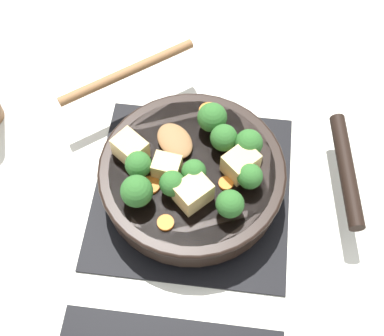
{
  "coord_description": "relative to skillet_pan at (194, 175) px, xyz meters",
  "views": [
    {
      "loc": [
        -0.05,
        0.39,
        0.76
      ],
      "look_at": [
        0.0,
        0.0,
        0.07
      ],
      "focal_mm": 50.0,
      "sensor_mm": 36.0,
      "label": 1
    }
  ],
  "objects": [
    {
      "name": "broccoli_floret_center_top",
      "position": [
        0.08,
        0.02,
        0.05
      ],
      "size": [
        0.04,
        0.04,
        0.05
      ],
      "color": "#709956",
      "rests_on": "skillet_pan"
    },
    {
      "name": "tofu_cube_west_chunk",
      "position": [
        -0.0,
        0.05,
        0.04
      ],
      "size": [
        0.06,
        0.06,
        0.04
      ],
      "primitive_type": "cube",
      "rotation": [
        0.0,
        0.0,
        3.94
      ],
      "color": "#DBB770",
      "rests_on": "skillet_pan"
    },
    {
      "name": "skillet_pan",
      "position": [
        0.0,
        0.0,
        0.0
      ],
      "size": [
        0.4,
        0.28,
        0.05
      ],
      "color": "black",
      "rests_on": "front_burner_grate"
    },
    {
      "name": "broccoli_floret_north_edge",
      "position": [
        -0.02,
        -0.07,
        0.05
      ],
      "size": [
        0.05,
        0.05,
        0.05
      ],
      "color": "#709956",
      "rests_on": "skillet_pan"
    },
    {
      "name": "tofu_cube_east_chunk",
      "position": [
        0.1,
        -0.01,
        0.04
      ],
      "size": [
        0.06,
        0.06,
        0.04
      ],
      "primitive_type": "cube",
      "rotation": [
        0.0,
        0.0,
        5.65
      ],
      "color": "#DBB770",
      "rests_on": "skillet_pan"
    },
    {
      "name": "wooden_spoon",
      "position": [
        0.09,
        -0.11,
        0.03
      ],
      "size": [
        0.24,
        0.25,
        0.02
      ],
      "color": "olive",
      "rests_on": "skillet_pan"
    },
    {
      "name": "ground_plane",
      "position": [
        0.0,
        0.0,
        -0.05
      ],
      "size": [
        2.4,
        2.4,
        0.0
      ],
      "primitive_type": "plane",
      "color": "silver"
    },
    {
      "name": "tofu_cube_near_handle",
      "position": [
        -0.07,
        -0.01,
        0.04
      ],
      "size": [
        0.06,
        0.06,
        0.04
      ],
      "primitive_type": "cube",
      "rotation": [
        0.0,
        0.0,
        0.82
      ],
      "color": "#DBB770",
      "rests_on": "skillet_pan"
    },
    {
      "name": "carrot_slice_orange_thin",
      "position": [
        0.06,
        0.04,
        0.02
      ],
      "size": [
        0.03,
        0.03,
        0.01
      ],
      "primitive_type": "cylinder",
      "color": "orange",
      "rests_on": "skillet_pan"
    },
    {
      "name": "broccoli_floret_south_cluster",
      "position": [
        -0.0,
        0.02,
        0.05
      ],
      "size": [
        0.04,
        0.04,
        0.04
      ],
      "color": "#709956",
      "rests_on": "skillet_pan"
    },
    {
      "name": "broccoli_floret_mid_floret",
      "position": [
        -0.08,
        -0.04,
        0.05
      ],
      "size": [
        0.04,
        0.04,
        0.05
      ],
      "color": "#709956",
      "rests_on": "skillet_pan"
    },
    {
      "name": "broccoli_floret_west_rim",
      "position": [
        -0.06,
        0.07,
        0.05
      ],
      "size": [
        0.04,
        0.04,
        0.05
      ],
      "color": "#709956",
      "rests_on": "skillet_pan"
    },
    {
      "name": "broccoli_floret_tall_stem",
      "position": [
        0.07,
        0.06,
        0.05
      ],
      "size": [
        0.05,
        0.05,
        0.05
      ],
      "color": "#709956",
      "rests_on": "skillet_pan"
    },
    {
      "name": "carrot_slice_under_broccoli",
      "position": [
        -0.05,
        0.02,
        0.02
      ],
      "size": [
        0.02,
        0.02,
        0.01
      ],
      "primitive_type": "cylinder",
      "color": "orange",
      "rests_on": "skillet_pan"
    },
    {
      "name": "carrot_slice_near_center",
      "position": [
        -0.01,
        -0.1,
        0.02
      ],
      "size": [
        0.03,
        0.03,
        0.01
      ],
      "primitive_type": "cylinder",
      "color": "orange",
      "rests_on": "skillet_pan"
    },
    {
      "name": "carrot_slice_edge_slice",
      "position": [
        0.03,
        0.09,
        0.02
      ],
      "size": [
        0.02,
        0.02,
        0.01
      ],
      "primitive_type": "cylinder",
      "color": "orange",
      "rests_on": "skillet_pan"
    },
    {
      "name": "front_burner_grate",
      "position": [
        0.0,
        0.0,
        -0.04
      ],
      "size": [
        0.31,
        0.31,
        0.03
      ],
      "color": "black",
      "rests_on": "ground_plane"
    },
    {
      "name": "broccoli_floret_east_rim",
      "position": [
        -0.08,
        0.02,
        0.05
      ],
      "size": [
        0.04,
        0.04,
        0.04
      ],
      "color": "#709956",
      "rests_on": "skillet_pan"
    },
    {
      "name": "broccoli_floret_near_spoon",
      "position": [
        -0.04,
        -0.04,
        0.05
      ],
      "size": [
        0.04,
        0.04,
        0.05
      ],
      "color": "#709956",
      "rests_on": "skillet_pan"
    },
    {
      "name": "broccoli_floret_small_inner",
      "position": [
        0.03,
        0.04,
        0.05
      ],
      "size": [
        0.04,
        0.04,
        0.04
      ],
      "color": "#709956",
      "rests_on": "skillet_pan"
    },
    {
      "name": "tofu_cube_center_large",
      "position": [
        0.04,
        0.01,
        0.04
      ],
      "size": [
        0.04,
        0.04,
        0.03
      ],
      "primitive_type": "cube",
      "rotation": [
        0.0,
        0.0,
        3.0
      ],
      "color": "#DBB770",
      "rests_on": "skillet_pan"
    }
  ]
}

